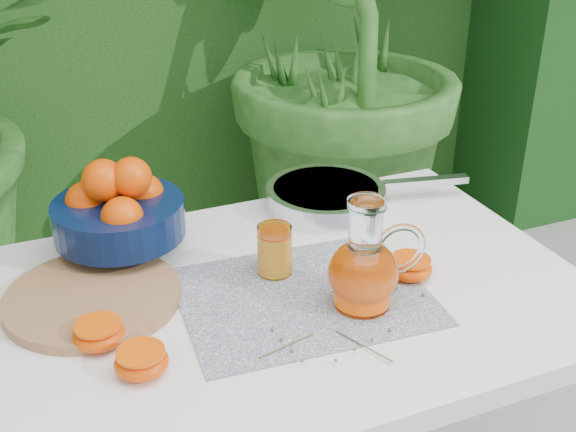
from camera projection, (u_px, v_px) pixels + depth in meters
name	position (u px, v px, depth m)	size (l,w,h in m)	color
potted_plant_right	(325.00, 37.00, 2.38)	(1.73, 1.73, 1.73)	#21531C
white_table	(292.00, 326.00, 1.28)	(1.00, 0.70, 0.75)	white
placemat	(304.00, 296.00, 1.22)	(0.41, 0.32, 0.00)	#0C1644
cutting_board	(93.00, 297.00, 1.20)	(0.29, 0.29, 0.02)	#916541
fruit_bowl	(118.00, 210.00, 1.32)	(0.25, 0.25, 0.19)	black
juice_pitcher	(365.00, 270.00, 1.16)	(0.17, 0.13, 0.19)	white
juice_tumbler	(275.00, 251.00, 1.26)	(0.07, 0.07, 0.09)	white
saute_pan	(327.00, 196.00, 1.51)	(0.46, 0.30, 0.05)	silver
orange_halves	(228.00, 317.00, 1.13)	(0.64, 0.19, 0.04)	#E53502
thyme_sprigs	(348.00, 322.00, 1.14)	(0.32, 0.25, 0.01)	brown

